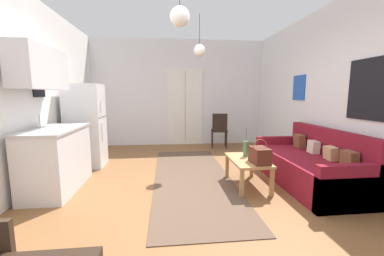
{
  "coord_description": "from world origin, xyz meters",
  "views": [
    {
      "loc": [
        -0.36,
        -3.11,
        1.39
      ],
      "look_at": [
        0.14,
        1.5,
        0.74
      ],
      "focal_mm": 22.34,
      "sensor_mm": 36.0,
      "label": 1
    }
  ],
  "objects_px": {
    "couch": "(311,166)",
    "accent_chair": "(219,129)",
    "refrigerator": "(86,126)",
    "pendant_lamp_near": "(180,16)",
    "coffee_table": "(248,163)",
    "pendant_lamp_far": "(199,50)",
    "handbag": "(260,155)",
    "bamboo_vase": "(246,149)"
  },
  "relations": [
    {
      "from": "accent_chair",
      "to": "pendant_lamp_far",
      "type": "distance_m",
      "value": 2.35
    },
    {
      "from": "coffee_table",
      "to": "pendant_lamp_far",
      "type": "height_order",
      "value": "pendant_lamp_far"
    },
    {
      "from": "pendant_lamp_near",
      "to": "pendant_lamp_far",
      "type": "xyz_separation_m",
      "value": [
        0.46,
        1.62,
        -0.09
      ]
    },
    {
      "from": "handbag",
      "to": "pendant_lamp_near",
      "type": "relative_size",
      "value": 0.52
    },
    {
      "from": "couch",
      "to": "coffee_table",
      "type": "bearing_deg",
      "value": 178.8
    },
    {
      "from": "bamboo_vase",
      "to": "handbag",
      "type": "xyz_separation_m",
      "value": [
        0.07,
        -0.38,
        -0.01
      ]
    },
    {
      "from": "couch",
      "to": "coffee_table",
      "type": "distance_m",
      "value": 1.02
    },
    {
      "from": "refrigerator",
      "to": "pendant_lamp_near",
      "type": "relative_size",
      "value": 2.36
    },
    {
      "from": "coffee_table",
      "to": "handbag",
      "type": "distance_m",
      "value": 0.3
    },
    {
      "from": "handbag",
      "to": "refrigerator",
      "type": "distance_m",
      "value": 3.27
    },
    {
      "from": "accent_chair",
      "to": "couch",
      "type": "bearing_deg",
      "value": 117.01
    },
    {
      "from": "pendant_lamp_near",
      "to": "accent_chair",
      "type": "bearing_deg",
      "value": 68.74
    },
    {
      "from": "bamboo_vase",
      "to": "accent_chair",
      "type": "relative_size",
      "value": 0.51
    },
    {
      "from": "bamboo_vase",
      "to": "handbag",
      "type": "height_order",
      "value": "bamboo_vase"
    },
    {
      "from": "coffee_table",
      "to": "bamboo_vase",
      "type": "height_order",
      "value": "bamboo_vase"
    },
    {
      "from": "couch",
      "to": "pendant_lamp_far",
      "type": "xyz_separation_m",
      "value": [
        -1.6,
        1.19,
        1.93
      ]
    },
    {
      "from": "refrigerator",
      "to": "pendant_lamp_near",
      "type": "height_order",
      "value": "pendant_lamp_near"
    },
    {
      "from": "bamboo_vase",
      "to": "accent_chair",
      "type": "distance_m",
      "value": 2.47
    },
    {
      "from": "accent_chair",
      "to": "pendant_lamp_near",
      "type": "xyz_separation_m",
      "value": [
        -1.19,
        -3.06,
        1.79
      ]
    },
    {
      "from": "bamboo_vase",
      "to": "coffee_table",
      "type": "bearing_deg",
      "value": -96.25
    },
    {
      "from": "pendant_lamp_far",
      "to": "accent_chair",
      "type": "bearing_deg",
      "value": 63.12
    },
    {
      "from": "coffee_table",
      "to": "pendant_lamp_near",
      "type": "xyz_separation_m",
      "value": [
        -1.04,
        -0.44,
        1.93
      ]
    },
    {
      "from": "coffee_table",
      "to": "accent_chair",
      "type": "distance_m",
      "value": 2.63
    },
    {
      "from": "refrigerator",
      "to": "pendant_lamp_far",
      "type": "relative_size",
      "value": 2.1
    },
    {
      "from": "handbag",
      "to": "pendant_lamp_near",
      "type": "xyz_separation_m",
      "value": [
        -1.13,
        -0.21,
        1.76
      ]
    },
    {
      "from": "couch",
      "to": "accent_chair",
      "type": "height_order",
      "value": "accent_chair"
    },
    {
      "from": "bamboo_vase",
      "to": "pendant_lamp_near",
      "type": "bearing_deg",
      "value": -150.68
    },
    {
      "from": "handbag",
      "to": "pendant_lamp_far",
      "type": "bearing_deg",
      "value": 115.7
    },
    {
      "from": "bamboo_vase",
      "to": "accent_chair",
      "type": "bearing_deg",
      "value": 86.89
    },
    {
      "from": "pendant_lamp_near",
      "to": "pendant_lamp_far",
      "type": "relative_size",
      "value": 0.89
    },
    {
      "from": "accent_chair",
      "to": "coffee_table",
      "type": "bearing_deg",
      "value": 95.59
    },
    {
      "from": "couch",
      "to": "handbag",
      "type": "bearing_deg",
      "value": -167.43
    },
    {
      "from": "bamboo_vase",
      "to": "pendant_lamp_near",
      "type": "xyz_separation_m",
      "value": [
        -1.06,
        -0.59,
        1.75
      ]
    },
    {
      "from": "couch",
      "to": "pendant_lamp_far",
      "type": "bearing_deg",
      "value": 143.24
    },
    {
      "from": "refrigerator",
      "to": "pendant_lamp_far",
      "type": "distance_m",
      "value": 2.6
    },
    {
      "from": "accent_chair",
      "to": "pendant_lamp_far",
      "type": "bearing_deg",
      "value": 72.0
    },
    {
      "from": "bamboo_vase",
      "to": "refrigerator",
      "type": "xyz_separation_m",
      "value": [
        -2.78,
        1.19,
        0.25
      ]
    },
    {
      "from": "pendant_lamp_near",
      "to": "pendant_lamp_far",
      "type": "bearing_deg",
      "value": 74.16
    },
    {
      "from": "coffee_table",
      "to": "refrigerator",
      "type": "height_order",
      "value": "refrigerator"
    },
    {
      "from": "couch",
      "to": "pendant_lamp_near",
      "type": "relative_size",
      "value": 2.9
    },
    {
      "from": "handbag",
      "to": "pendant_lamp_far",
      "type": "distance_m",
      "value": 2.28
    },
    {
      "from": "couch",
      "to": "accent_chair",
      "type": "distance_m",
      "value": 2.79
    }
  ]
}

